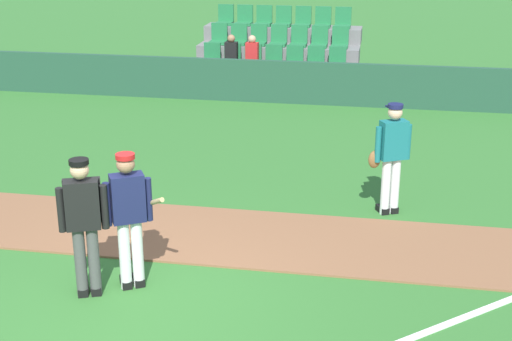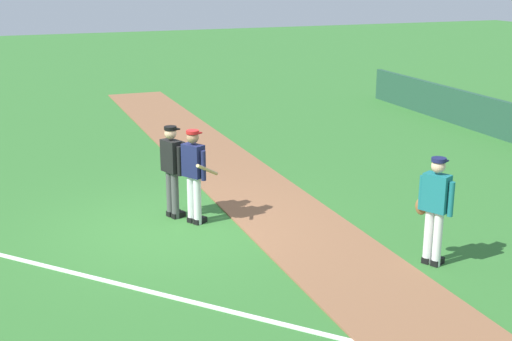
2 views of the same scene
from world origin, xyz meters
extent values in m
plane|color=#33702D|center=(0.00, 0.00, 0.00)|extent=(80.00, 80.00, 0.00)
cube|color=brown|center=(0.00, 2.09, 0.01)|extent=(28.00, 1.96, 0.03)
cube|color=white|center=(3.00, -0.50, 0.01)|extent=(8.95, 8.14, 0.01)
cylinder|color=white|center=(-0.12, 0.37, 0.45)|extent=(0.14, 0.14, 0.90)
cylinder|color=white|center=(0.02, 0.45, 0.45)|extent=(0.14, 0.14, 0.90)
cube|color=black|center=(-0.15, 0.42, 0.05)|extent=(0.23, 0.29, 0.10)
cube|color=black|center=(-0.01, 0.50, 0.05)|extent=(0.23, 0.29, 0.10)
cube|color=#191E47|center=(-0.05, 0.41, 1.20)|extent=(0.46, 0.39, 0.60)
cylinder|color=#191E47|center=(-0.27, 0.29, 1.15)|extent=(0.09, 0.09, 0.55)
cylinder|color=#191E47|center=(0.16, 0.54, 1.15)|extent=(0.09, 0.09, 0.55)
sphere|color=#9E7051|center=(-0.05, 0.41, 1.63)|extent=(0.22, 0.22, 0.22)
cylinder|color=#B21919|center=(-0.05, 0.41, 1.73)|extent=(0.23, 0.23, 0.06)
cube|color=#B21919|center=(-0.10, 0.50, 1.70)|extent=(0.22, 0.19, 0.02)
cylinder|color=tan|center=(0.11, 0.62, 1.05)|extent=(0.62, 0.59, 0.41)
cylinder|color=#4C4C4C|center=(-0.58, 0.09, 0.45)|extent=(0.14, 0.14, 0.90)
cylinder|color=#4C4C4C|center=(-0.43, 0.15, 0.45)|extent=(0.14, 0.14, 0.90)
cube|color=black|center=(-0.60, 0.15, 0.05)|extent=(0.21, 0.29, 0.10)
cube|color=black|center=(-0.45, 0.21, 0.05)|extent=(0.21, 0.29, 0.10)
cube|color=black|center=(-0.51, 0.12, 1.20)|extent=(0.45, 0.35, 0.60)
cylinder|color=black|center=(-0.74, 0.03, 1.15)|extent=(0.09, 0.09, 0.55)
cylinder|color=black|center=(-0.27, 0.21, 1.15)|extent=(0.09, 0.09, 0.55)
sphere|color=tan|center=(-0.51, 0.12, 1.63)|extent=(0.22, 0.22, 0.22)
cylinder|color=black|center=(-0.51, 0.12, 1.73)|extent=(0.23, 0.23, 0.06)
cube|color=black|center=(-0.54, 0.21, 1.70)|extent=(0.21, 0.18, 0.02)
cube|color=black|center=(-0.55, 0.24, 1.20)|extent=(0.44, 0.24, 0.56)
cylinder|color=white|center=(3.01, 3.38, 0.45)|extent=(0.14, 0.14, 0.90)
cylinder|color=white|center=(3.15, 3.45, 0.45)|extent=(0.14, 0.14, 0.90)
cube|color=black|center=(2.98, 3.43, 0.05)|extent=(0.22, 0.29, 0.10)
cube|color=black|center=(3.13, 3.51, 0.05)|extent=(0.22, 0.29, 0.10)
cube|color=#197075|center=(3.08, 3.42, 1.20)|extent=(0.46, 0.38, 0.60)
cylinder|color=#197075|center=(2.86, 3.30, 1.15)|extent=(0.09, 0.09, 0.55)
cylinder|color=#197075|center=(3.31, 3.53, 1.15)|extent=(0.09, 0.09, 0.55)
sphere|color=beige|center=(3.08, 3.42, 1.63)|extent=(0.22, 0.22, 0.22)
cylinder|color=#191E4C|center=(3.08, 3.42, 1.73)|extent=(0.23, 0.23, 0.06)
cube|color=#191E4C|center=(3.04, 3.51, 1.70)|extent=(0.21, 0.19, 0.02)
ellipsoid|color=brown|center=(2.82, 3.34, 0.90)|extent=(0.23, 0.20, 0.28)
camera|label=1|loc=(2.93, -7.28, 4.41)|focal=50.83mm
camera|label=2|loc=(11.61, -2.83, 4.55)|focal=48.70mm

